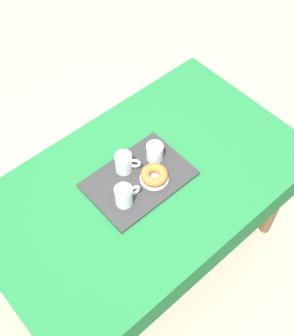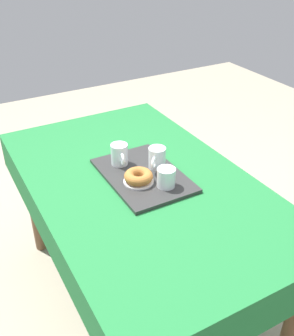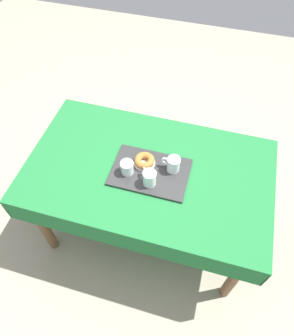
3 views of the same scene
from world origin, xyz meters
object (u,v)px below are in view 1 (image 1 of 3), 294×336
dining_table (145,193)px  tea_mug_left (124,163)px  sugar_donut_left (154,175)px  donut_plate_left (154,178)px  serving_tray (139,179)px  water_glass_near (155,153)px  tea_mug_right (124,196)px

dining_table → tea_mug_left: bearing=-72.2°
dining_table → sugar_donut_left: sugar_donut_left is taller
dining_table → donut_plate_left: bearing=142.0°
serving_tray → dining_table: bearing=127.5°
serving_tray → donut_plate_left: (-0.05, 0.05, 0.01)m
water_glass_near → donut_plate_left: bearing=47.1°
dining_table → serving_tray: serving_tray is taller
sugar_donut_left → serving_tray: bearing=-43.8°
serving_tray → tea_mug_right: tea_mug_right is taller
tea_mug_left → water_glass_near: 0.15m
tea_mug_right → serving_tray: bearing=-157.5°
serving_tray → tea_mug_right: (0.12, 0.05, 0.05)m
tea_mug_left → tea_mug_right: (0.10, 0.13, 0.00)m
tea_mug_left → tea_mug_right: same height
dining_table → water_glass_near: (-0.11, -0.06, 0.14)m
tea_mug_left → donut_plate_left: tea_mug_left is taller
sugar_donut_left → tea_mug_right: bearing=1.4°
dining_table → serving_tray: (0.02, -0.02, 0.10)m
dining_table → tea_mug_left: tea_mug_left is taller
donut_plate_left → tea_mug_right: bearing=1.4°
tea_mug_left → donut_plate_left: size_ratio=0.77×
water_glass_near → donut_plate_left: (0.08, 0.08, -0.03)m
tea_mug_right → sugar_donut_left: tea_mug_right is taller
tea_mug_right → tea_mug_left: bearing=-129.5°
serving_tray → tea_mug_left: size_ratio=4.61×
dining_table → tea_mug_right: tea_mug_right is taller
water_glass_near → sugar_donut_left: (0.08, 0.08, -0.01)m
sugar_donut_left → dining_table: bearing=-38.0°
tea_mug_right → donut_plate_left: bearing=-178.6°
tea_mug_left → water_glass_near: bearing=164.4°
water_glass_near → tea_mug_left: bearing=-15.6°
serving_tray → tea_mug_right: size_ratio=3.91×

